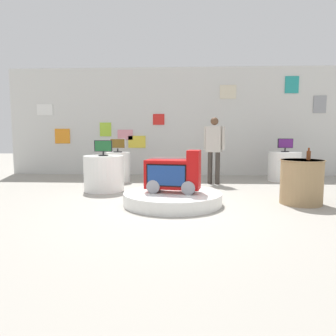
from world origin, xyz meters
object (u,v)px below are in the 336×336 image
(side_table_round, at_px, (301,181))
(bottle_on_side_table, at_px, (309,155))
(main_display_pedestal, at_px, (173,198))
(shopper_browsing_near_truck, at_px, (214,145))
(tv_on_right_rear, at_px, (285,145))
(tv_on_center_rear, at_px, (103,148))
(display_pedestal_left_rear, at_px, (118,167))
(display_pedestal_center_rear, at_px, (104,173))
(novelty_firetruck_tv, at_px, (174,175))
(display_pedestal_right_rear, at_px, (284,166))
(tv_on_left_rear, at_px, (118,145))

(side_table_round, height_order, bottle_on_side_table, bottle_on_side_table)
(main_display_pedestal, height_order, shopper_browsing_near_truck, shopper_browsing_near_truck)
(main_display_pedestal, distance_m, tv_on_right_rear, 4.37)
(main_display_pedestal, xyz_separation_m, tv_on_center_rear, (-1.60, 1.30, 0.87))
(main_display_pedestal, bearing_deg, side_table_round, 4.02)
(tv_on_center_rear, distance_m, tv_on_right_rear, 4.90)
(display_pedestal_left_rear, bearing_deg, tv_on_right_rear, 4.47)
(display_pedestal_center_rear, height_order, shopper_browsing_near_truck, shopper_browsing_near_truck)
(novelty_firetruck_tv, xyz_separation_m, display_pedestal_left_rear, (-1.59, 2.74, -0.14))
(display_pedestal_left_rear, height_order, bottle_on_side_table, bottle_on_side_table)
(bottle_on_side_table, bearing_deg, main_display_pedestal, -177.52)
(display_pedestal_center_rear, relative_size, side_table_round, 1.09)
(novelty_firetruck_tv, xyz_separation_m, shopper_browsing_near_truck, (0.96, 2.45, 0.46))
(main_display_pedestal, height_order, display_pedestal_right_rear, display_pedestal_right_rear)
(tv_on_left_rear, distance_m, display_pedestal_right_rear, 4.59)
(tv_on_right_rear, xyz_separation_m, shopper_browsing_near_truck, (-1.99, -0.64, 0.00))
(novelty_firetruck_tv, bearing_deg, shopper_browsing_near_truck, 68.68)
(bottle_on_side_table, height_order, shopper_browsing_near_truck, shopper_browsing_near_truck)
(novelty_firetruck_tv, relative_size, bottle_on_side_table, 4.65)
(tv_on_left_rear, bearing_deg, novelty_firetruck_tv, -59.83)
(display_pedestal_right_rear, bearing_deg, novelty_firetruck_tv, -133.59)
(display_pedestal_left_rear, bearing_deg, main_display_pedestal, -60.05)
(novelty_firetruck_tv, bearing_deg, tv_on_left_rear, 120.17)
(main_display_pedestal, bearing_deg, display_pedestal_left_rear, 119.95)
(display_pedestal_left_rear, relative_size, tv_on_center_rear, 1.89)
(tv_on_right_rear, height_order, shopper_browsing_near_truck, shopper_browsing_near_truck)
(tv_on_center_rear, height_order, bottle_on_side_table, tv_on_center_rear)
(display_pedestal_right_rear, xyz_separation_m, tv_on_right_rear, (0.00, -0.00, 0.59))
(display_pedestal_right_rear, relative_size, tv_on_right_rear, 2.18)
(tv_on_center_rear, distance_m, side_table_round, 4.14)
(display_pedestal_center_rear, relative_size, tv_on_right_rear, 2.23)
(shopper_browsing_near_truck, bearing_deg, main_display_pedestal, -111.75)
(novelty_firetruck_tv, bearing_deg, display_pedestal_left_rear, 120.14)
(novelty_firetruck_tv, bearing_deg, tv_on_right_rear, 46.37)
(display_pedestal_right_rear, height_order, tv_on_right_rear, tv_on_right_rear)
(main_display_pedestal, xyz_separation_m, tv_on_right_rear, (2.96, 3.08, 0.88))
(display_pedestal_center_rear, height_order, tv_on_center_rear, tv_on_center_rear)
(tv_on_left_rear, xyz_separation_m, bottle_on_side_table, (4.00, -2.62, -0.08))
(bottle_on_side_table, distance_m, shopper_browsing_near_truck, 2.75)
(tv_on_left_rear, distance_m, shopper_browsing_near_truck, 2.56)
(display_pedestal_left_rear, distance_m, bottle_on_side_table, 4.81)
(shopper_browsing_near_truck, bearing_deg, display_pedestal_center_rear, -156.18)
(side_table_round, xyz_separation_m, shopper_browsing_near_truck, (-1.38, 2.27, 0.58))
(display_pedestal_left_rear, xyz_separation_m, shopper_browsing_near_truck, (2.55, -0.29, 0.60))
(side_table_round, bearing_deg, novelty_firetruck_tv, -175.72)
(tv_on_right_rear, bearing_deg, bottle_on_side_table, -100.16)
(display_pedestal_right_rear, bearing_deg, tv_on_right_rear, -80.28)
(display_pedestal_left_rear, height_order, tv_on_center_rear, tv_on_center_rear)
(novelty_firetruck_tv, height_order, tv_on_right_rear, tv_on_right_rear)
(side_table_round, bearing_deg, shopper_browsing_near_truck, 121.18)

